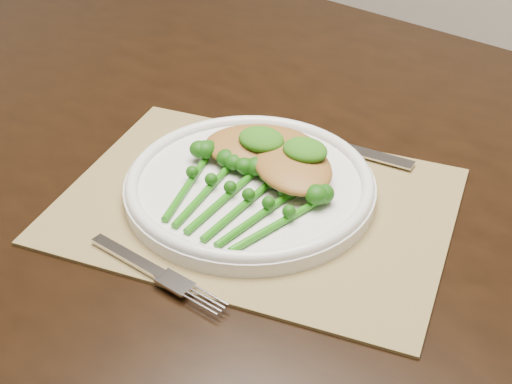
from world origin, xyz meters
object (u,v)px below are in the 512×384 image
Objects in this scene: placemat at (256,205)px; broccolini_bundle at (230,205)px; dinner_plate at (250,184)px; dining_table at (281,350)px; chicken_fillet_left at (261,146)px.

broccolini_bundle is (-0.01, -0.04, 0.02)m from placemat.
dinner_plate reaches higher than placemat.
dining_table is 3.92× the size of placemat.
dinner_plate is at bearing 131.65° from placemat.
dinner_plate is (-0.02, 0.01, 0.01)m from placemat.
placemat is at bearing -88.07° from chicken_fillet_left.
dining_table is at bearing 63.13° from chicken_fillet_left.
chicken_fillet_left reaches higher than broccolini_bundle.
placemat is 3.16× the size of chicken_fillet_left.
placemat is (0.04, -0.12, 0.37)m from dining_table.
dining_table is 5.88× the size of dinner_plate.
dinner_plate is at bearing -97.16° from chicken_fillet_left.
broccolini_bundle is (0.01, -0.05, 0.01)m from dinner_plate.
chicken_fillet_left is at bearing -84.62° from dining_table.
broccolini_bundle reaches higher than dinner_plate.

